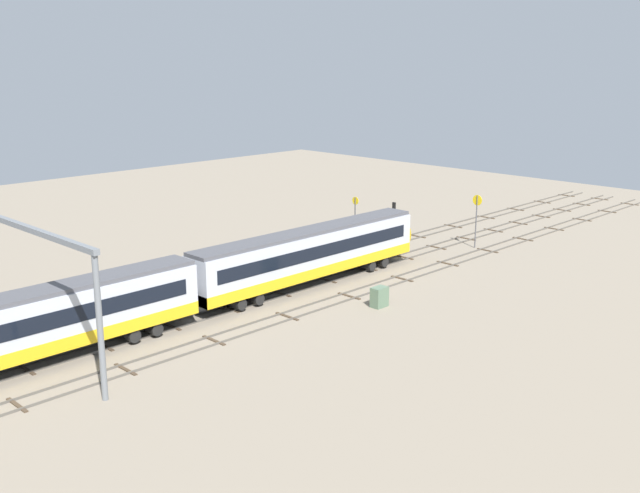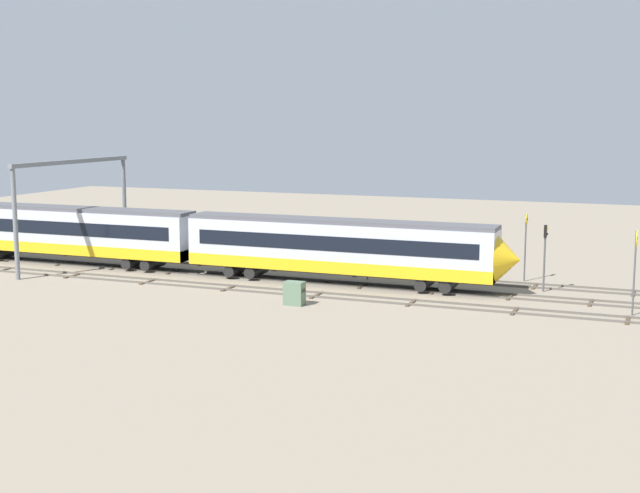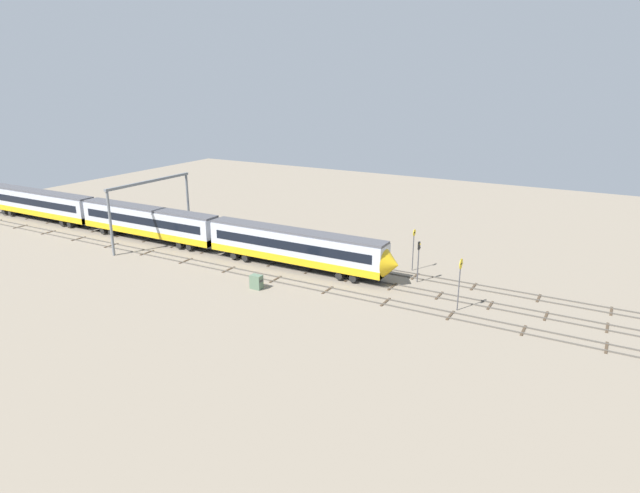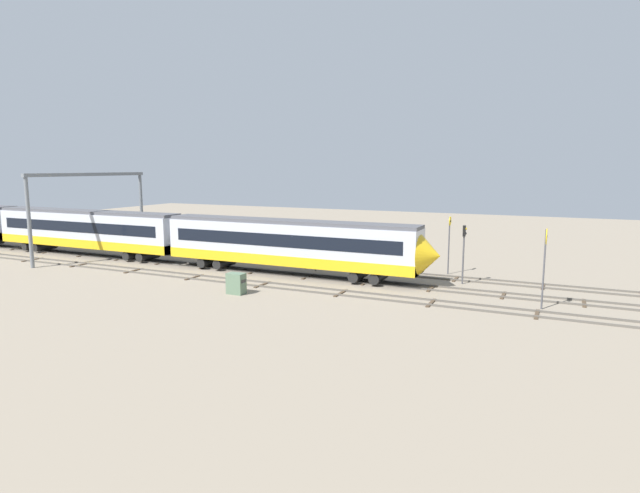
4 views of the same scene
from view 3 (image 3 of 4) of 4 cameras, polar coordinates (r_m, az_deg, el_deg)
The scene contains 11 objects.
ground_plane at distance 70.00m, azimuth -4.95°, elevation -1.83°, with size 141.26×141.26×0.00m, color gray.
track_near_foreground at distance 66.51m, azimuth -7.14°, elevation -2.86°, with size 125.26×2.40×0.16m.
track_with_train at distance 69.98m, azimuth -4.96°, elevation -1.77°, with size 125.26×2.40×0.16m.
track_middle at distance 73.55m, azimuth -2.98°, elevation -0.78°, with size 125.26×2.40×0.16m.
train at distance 82.39m, azimuth -17.09°, elevation 2.30°, with size 75.20×3.24×4.80m.
overhead_gantry at distance 81.24m, azimuth -17.16°, elevation 4.89°, with size 0.40×15.29×8.98m.
speed_sign_near_foreground at distance 56.56m, azimuth 14.33°, elevation -2.99°, with size 0.14×1.08×5.53m.
speed_sign_mid_trackside at distance 67.40m, azimuth 9.69°, elevation 0.18°, with size 0.14×0.82×5.22m.
signal_light_trackside_approach at distance 63.62m, azimuth 10.20°, elevation -0.99°, with size 0.31×0.32×4.87m.
signal_light_trackside_departure at distance 68.89m, azimuth -0.39°, elevation 0.43°, with size 0.31×0.32×4.37m.
relay_cabinet at distance 61.86m, azimuth -6.62°, elevation -3.67°, with size 1.34×0.88×1.60m.
Camera 3 is at (37.63, -54.53, 22.60)m, focal length 30.80 mm.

